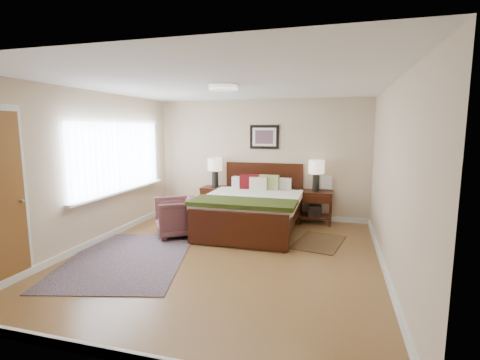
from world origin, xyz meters
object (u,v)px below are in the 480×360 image
(bed, at_px, (253,202))
(nightstand_left, at_px, (215,193))
(nightstand_right, at_px, (315,204))
(rug_persian, at_px, (127,258))
(lamp_left, at_px, (215,167))
(armchair, at_px, (177,217))
(lamp_right, at_px, (316,170))

(bed, distance_m, nightstand_left, 1.31)
(nightstand_right, distance_m, rug_persian, 3.75)
(nightstand_left, xyz_separation_m, lamp_left, (0.00, 0.02, 0.54))
(lamp_left, bearing_deg, nightstand_right, -0.34)
(bed, xyz_separation_m, nightstand_right, (1.10, 0.81, -0.14))
(lamp_left, distance_m, rug_persian, 2.97)
(lamp_left, distance_m, armchair, 1.68)
(nightstand_left, height_order, armchair, armchair)
(bed, xyz_separation_m, lamp_left, (-1.03, 0.83, 0.53))
(nightstand_right, distance_m, armchair, 2.76)
(nightstand_right, height_order, armchair, armchair)
(bed, relative_size, lamp_right, 3.51)
(nightstand_left, relative_size, lamp_left, 1.06)
(bed, xyz_separation_m, nightstand_left, (-1.03, 0.80, -0.01))
(nightstand_left, xyz_separation_m, rug_persian, (-0.40, -2.73, -0.52))
(lamp_right, bearing_deg, nightstand_left, -179.41)
(lamp_left, relative_size, lamp_right, 1.00)
(lamp_right, xyz_separation_m, rug_persian, (-2.53, -2.75, -1.07))
(nightstand_left, relative_size, lamp_right, 1.06)
(nightstand_right, xyz_separation_m, rug_persian, (-2.53, -2.74, -0.39))
(armchair, bearing_deg, lamp_left, 139.06)
(bed, xyz_separation_m, lamp_right, (1.10, 0.83, 0.54))
(nightstand_left, height_order, lamp_left, lamp_left)
(nightstand_left, bearing_deg, armchair, -97.12)
(lamp_right, height_order, rug_persian, lamp_right)
(armchair, bearing_deg, bed, 85.26)
(nightstand_left, bearing_deg, lamp_left, 90.00)
(lamp_left, bearing_deg, lamp_right, 0.00)
(bed, xyz_separation_m, armchair, (-1.21, -0.68, -0.20))
(lamp_left, xyz_separation_m, rug_persian, (-0.40, -2.75, -1.06))
(bed, bearing_deg, nightstand_left, 142.03)
(nightstand_right, xyz_separation_m, lamp_right, (-0.00, 0.01, 0.69))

